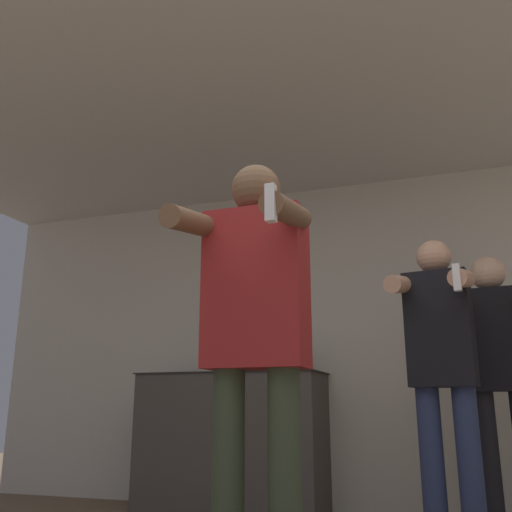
{
  "coord_description": "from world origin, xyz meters",
  "views": [
    {
      "loc": [
        0.5,
        -1.64,
        0.74
      ],
      "look_at": [
        -0.27,
        0.6,
        1.38
      ],
      "focal_mm": 40.0,
      "sensor_mm": 36.0,
      "label": 1
    }
  ],
  "objects_px": {
    "person_woman_foreground": "(255,327)",
    "bottle_short_whiskey": "(273,355)",
    "bottle_tall_gin": "(300,356)",
    "bottle_red_label": "(287,360)",
    "person_spectator_back": "(497,361)",
    "bottle_dark_rum": "(239,357)",
    "person_man_side": "(442,361)"
  },
  "relations": [
    {
      "from": "person_woman_foreground",
      "to": "bottle_short_whiskey",
      "type": "bearing_deg",
      "value": 105.13
    },
    {
      "from": "bottle_tall_gin",
      "to": "bottle_short_whiskey",
      "type": "bearing_deg",
      "value": 180.0
    },
    {
      "from": "bottle_short_whiskey",
      "to": "bottle_red_label",
      "type": "xyz_separation_m",
      "value": [
        0.11,
        -0.0,
        -0.04
      ]
    },
    {
      "from": "bottle_red_label",
      "to": "person_spectator_back",
      "type": "relative_size",
      "value": 0.14
    },
    {
      "from": "bottle_short_whiskey",
      "to": "bottle_red_label",
      "type": "distance_m",
      "value": 0.12
    },
    {
      "from": "bottle_dark_rum",
      "to": "bottle_red_label",
      "type": "relative_size",
      "value": 1.3
    },
    {
      "from": "bottle_short_whiskey",
      "to": "bottle_dark_rum",
      "type": "relative_size",
      "value": 1.0
    },
    {
      "from": "bottle_red_label",
      "to": "person_spectator_back",
      "type": "height_order",
      "value": "person_spectator_back"
    },
    {
      "from": "bottle_dark_rum",
      "to": "person_spectator_back",
      "type": "height_order",
      "value": "person_spectator_back"
    },
    {
      "from": "bottle_red_label",
      "to": "person_spectator_back",
      "type": "xyz_separation_m",
      "value": [
        1.43,
        -0.32,
        -0.07
      ]
    },
    {
      "from": "bottle_dark_rum",
      "to": "bottle_red_label",
      "type": "distance_m",
      "value": 0.38
    },
    {
      "from": "bottle_tall_gin",
      "to": "bottle_dark_rum",
      "type": "relative_size",
      "value": 1.02
    },
    {
      "from": "person_woman_foreground",
      "to": "person_spectator_back",
      "type": "relative_size",
      "value": 1.06
    },
    {
      "from": "bottle_tall_gin",
      "to": "bottle_short_whiskey",
      "type": "distance_m",
      "value": 0.21
    },
    {
      "from": "person_woman_foreground",
      "to": "person_man_side",
      "type": "relative_size",
      "value": 1.06
    },
    {
      "from": "person_man_side",
      "to": "person_spectator_back",
      "type": "xyz_separation_m",
      "value": [
        0.31,
        0.49,
        0.03
      ]
    },
    {
      "from": "bottle_short_whiskey",
      "to": "person_spectator_back",
      "type": "relative_size",
      "value": 0.18
    },
    {
      "from": "bottle_tall_gin",
      "to": "person_spectator_back",
      "type": "height_order",
      "value": "person_spectator_back"
    },
    {
      "from": "person_spectator_back",
      "to": "person_man_side",
      "type": "bearing_deg",
      "value": -122.57
    },
    {
      "from": "bottle_red_label",
      "to": "person_woman_foreground",
      "type": "distance_m",
      "value": 1.98
    },
    {
      "from": "bottle_tall_gin",
      "to": "person_spectator_back",
      "type": "relative_size",
      "value": 0.18
    },
    {
      "from": "bottle_dark_rum",
      "to": "person_woman_foreground",
      "type": "height_order",
      "value": "person_woman_foreground"
    },
    {
      "from": "bottle_short_whiskey",
      "to": "person_man_side",
      "type": "height_order",
      "value": "person_man_side"
    },
    {
      "from": "bottle_dark_rum",
      "to": "person_woman_foreground",
      "type": "distance_m",
      "value": 2.1
    },
    {
      "from": "bottle_red_label",
      "to": "person_woman_foreground",
      "type": "height_order",
      "value": "person_woman_foreground"
    },
    {
      "from": "bottle_short_whiskey",
      "to": "person_woman_foreground",
      "type": "xyz_separation_m",
      "value": [
        0.52,
        -1.94,
        -0.07
      ]
    },
    {
      "from": "bottle_tall_gin",
      "to": "bottle_red_label",
      "type": "distance_m",
      "value": 0.11
    },
    {
      "from": "bottle_tall_gin",
      "to": "person_man_side",
      "type": "xyz_separation_m",
      "value": [
        1.02,
        -0.81,
        -0.13
      ]
    },
    {
      "from": "bottle_dark_rum",
      "to": "person_spectator_back",
      "type": "relative_size",
      "value": 0.18
    },
    {
      "from": "bottle_red_label",
      "to": "person_man_side",
      "type": "distance_m",
      "value": 1.39
    },
    {
      "from": "bottle_tall_gin",
      "to": "bottle_dark_rum",
      "type": "distance_m",
      "value": 0.49
    },
    {
      "from": "bottle_short_whiskey",
      "to": "bottle_dark_rum",
      "type": "xyz_separation_m",
      "value": [
        -0.27,
        -0.0,
        -0.01
      ]
    }
  ]
}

